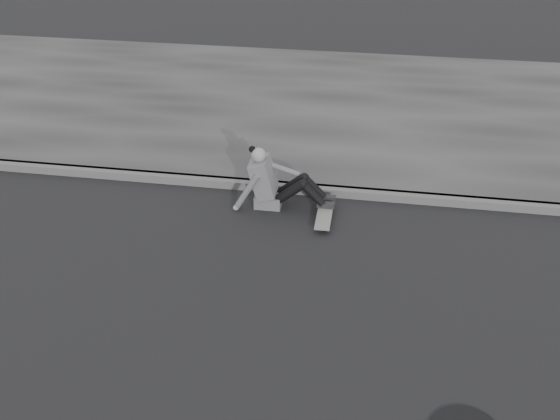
{
  "coord_description": "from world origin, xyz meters",
  "views": [
    {
      "loc": [
        1.45,
        -5.07,
        4.58
      ],
      "look_at": [
        0.44,
        1.28,
        0.5
      ],
      "focal_mm": 40.0,
      "sensor_mm": 36.0,
      "label": 1
    }
  ],
  "objects": [
    {
      "name": "ground",
      "position": [
        0.0,
        0.0,
        0.0
      ],
      "size": [
        80.0,
        80.0,
        0.0
      ],
      "primitive_type": "plane",
      "color": "black",
      "rests_on": "ground"
    },
    {
      "name": "curb",
      "position": [
        0.0,
        2.58,
        0.06
      ],
      "size": [
        24.0,
        0.16,
        0.12
      ],
      "primitive_type": "cube",
      "color": "#535353",
      "rests_on": "ground"
    },
    {
      "name": "sidewalk",
      "position": [
        0.0,
        5.6,
        0.06
      ],
      "size": [
        24.0,
        6.0,
        0.12
      ],
      "primitive_type": "cube",
      "color": "#333333",
      "rests_on": "ground"
    },
    {
      "name": "skateboard",
      "position": [
        0.94,
        1.93,
        0.07
      ],
      "size": [
        0.2,
        0.78,
        0.09
      ],
      "color": "#999994",
      "rests_on": "ground"
    },
    {
      "name": "seated_woman",
      "position": [
        0.21,
        2.18,
        0.36
      ],
      "size": [
        1.38,
        0.46,
        0.88
      ],
      "color": "#5A5A5D",
      "rests_on": "ground"
    }
  ]
}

